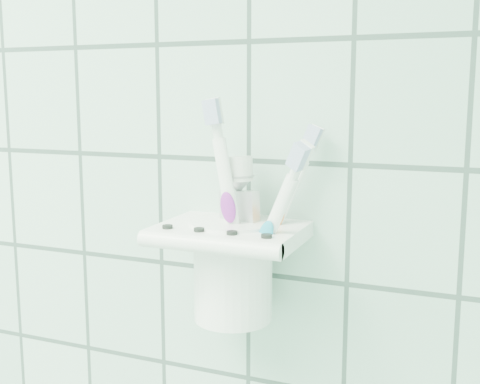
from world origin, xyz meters
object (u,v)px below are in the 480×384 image
Objects in this scene: toothbrush_pink at (248,208)px; toothbrush_blue at (239,211)px; toothbrush_orange at (237,210)px; toothpaste_tube at (243,224)px; holder_bracket at (231,234)px; cup at (233,266)px.

toothbrush_pink reaches higher than toothbrush_blue.
toothbrush_pink is 0.02m from toothbrush_orange.
toothbrush_orange is 1.24× the size of toothpaste_tube.
toothbrush_pink is at bearing -10.06° from holder_bracket.
toothpaste_tube reaches higher than holder_bracket.
toothbrush_orange reaches higher than cup.
toothbrush_pink is at bearing -22.63° from cup.
cup is 0.51× the size of toothbrush_orange.
toothbrush_blue is (-0.02, 0.02, -0.01)m from toothbrush_pink.
cup is 0.06m from toothbrush_blue.
holder_bracket is 0.65× the size of toothbrush_pink.
holder_bracket is 0.71× the size of toothbrush_orange.
toothbrush_blue is at bearing 74.97° from toothbrush_orange.
toothbrush_blue reaches higher than holder_bracket.
toothpaste_tube is (0.01, -0.00, -0.01)m from toothbrush_orange.
cup is at bearing -148.89° from toothpaste_tube.
cup is 0.06m from toothbrush_orange.
holder_bracket is at bearing 166.47° from toothbrush_pink.
toothbrush_pink is 1.10× the size of toothbrush_orange.
cup is at bearing 92.36° from holder_bracket.
toothbrush_orange is at bearing 136.78° from toothbrush_pink.
toothbrush_pink is 1.08× the size of toothbrush_blue.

